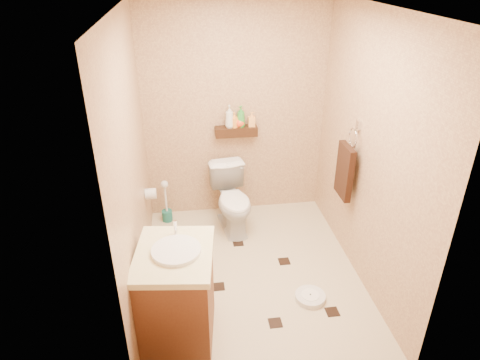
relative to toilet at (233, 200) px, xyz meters
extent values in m
plane|color=tan|center=(0.08, -0.83, -0.35)|extent=(2.50, 2.50, 0.00)
cube|color=tan|center=(0.08, 0.42, 0.85)|extent=(2.00, 0.04, 2.40)
cube|color=tan|center=(0.08, -2.08, 0.85)|extent=(2.00, 0.04, 2.40)
cube|color=tan|center=(-0.92, -0.83, 0.85)|extent=(0.04, 2.50, 2.40)
cube|color=tan|center=(1.08, -0.83, 0.85)|extent=(0.04, 2.50, 2.40)
cube|color=white|center=(0.08, -0.83, 2.05)|extent=(2.00, 2.50, 0.02)
cube|color=#36200E|center=(0.08, 0.34, 0.67)|extent=(0.46, 0.14, 0.10)
cube|color=black|center=(-0.26, -0.97, -0.35)|extent=(0.11, 0.11, 0.01)
cube|color=black|center=(0.43, -0.69, -0.35)|extent=(0.11, 0.11, 0.01)
cube|color=black|center=(0.17, -1.47, -0.35)|extent=(0.11, 0.11, 0.01)
cube|color=black|center=(-0.39, -0.38, -0.35)|extent=(0.11, 0.11, 0.01)
cube|color=black|center=(0.68, -1.42, -0.35)|extent=(0.11, 0.11, 0.01)
cube|color=black|center=(0.01, -0.32, -0.35)|extent=(0.11, 0.11, 0.01)
imported|color=white|center=(0.00, 0.00, 0.00)|extent=(0.49, 0.74, 0.71)
cube|color=brown|center=(-0.62, -1.49, 0.04)|extent=(0.60, 0.70, 0.78)
cube|color=beige|center=(-0.62, -1.49, 0.45)|extent=(0.64, 0.74, 0.05)
cylinder|color=silver|center=(-0.60, -1.49, 0.48)|extent=(0.36, 0.36, 0.05)
cylinder|color=silver|center=(-0.60, -1.27, 0.54)|extent=(0.03, 0.03, 0.12)
cylinder|color=silver|center=(0.53, -1.24, -0.33)|extent=(0.30, 0.30, 0.05)
cylinder|color=white|center=(0.53, -1.24, -0.30)|extent=(0.16, 0.16, 0.01)
cylinder|color=#175E55|center=(-0.74, 0.24, -0.29)|extent=(0.12, 0.12, 0.13)
cylinder|color=silver|center=(-0.74, 0.24, -0.05)|extent=(0.02, 0.02, 0.37)
sphere|color=silver|center=(-0.74, 0.24, 0.12)|extent=(0.09, 0.09, 0.09)
cube|color=silver|center=(1.07, -0.58, 1.03)|extent=(0.03, 0.06, 0.08)
torus|color=silver|center=(1.03, -0.58, 0.91)|extent=(0.02, 0.19, 0.19)
cube|color=black|center=(0.99, -0.58, 0.57)|extent=(0.06, 0.30, 0.52)
cylinder|color=silver|center=(-0.86, -0.18, 0.25)|extent=(0.11, 0.11, 0.11)
cylinder|color=silver|center=(-0.90, -0.18, 0.31)|extent=(0.04, 0.02, 0.02)
imported|color=silver|center=(0.01, 0.34, 0.84)|extent=(0.10, 0.10, 0.24)
imported|color=#FF9D35|center=(0.07, 0.34, 0.80)|extent=(0.10, 0.10, 0.17)
imported|color=#F54D1C|center=(0.12, 0.34, 0.79)|extent=(0.13, 0.13, 0.14)
imported|color=green|center=(0.14, 0.34, 0.83)|extent=(0.13, 0.13, 0.23)
imported|color=#F6A652|center=(0.25, 0.34, 0.80)|extent=(0.07, 0.07, 0.16)
camera|label=1|loc=(-0.49, -4.01, 2.37)|focal=32.00mm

